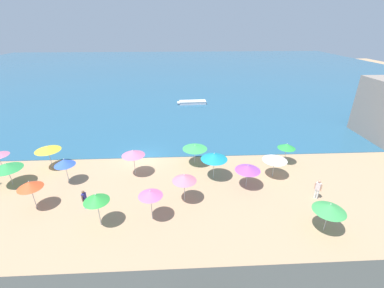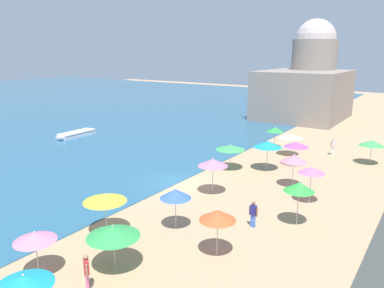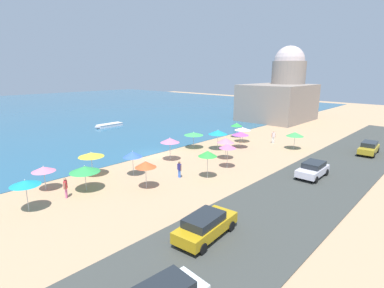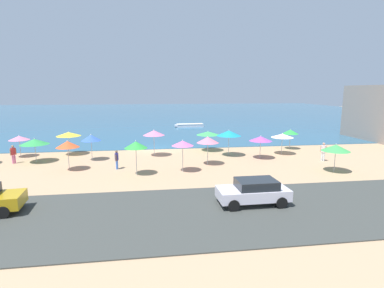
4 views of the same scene
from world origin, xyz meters
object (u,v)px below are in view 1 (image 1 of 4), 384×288
Objects in this scene: beach_umbrella_4 at (195,147)px; beach_umbrella_13 at (133,153)px; skiff_nearshore at (192,102)px; beach_umbrella_10 at (248,168)px; beach_umbrella_5 at (96,198)px; beach_umbrella_7 at (30,185)px; beach_umbrella_1 at (7,166)px; beach_umbrella_14 at (214,156)px; beach_umbrella_3 at (184,178)px; beach_umbrella_15 at (330,208)px; bather_0 at (318,188)px; beach_umbrella_11 at (48,149)px; bather_2 at (84,198)px; beach_umbrella_9 at (64,162)px; beach_umbrella_0 at (275,158)px; beach_umbrella_2 at (150,193)px; beach_umbrella_6 at (287,146)px.

beach_umbrella_4 is 0.93× the size of beach_umbrella_13.
beach_umbrella_10 is at bearing -82.41° from skiff_nearshore.
beach_umbrella_7 is at bearing 158.76° from beach_umbrella_5.
beach_umbrella_1 is at bearing -170.07° from beach_umbrella_4.
beach_umbrella_3 is at bearing -130.17° from beach_umbrella_14.
beach_umbrella_13 reaches higher than beach_umbrella_15.
beach_umbrella_5 is 1.22× the size of beach_umbrella_10.
beach_umbrella_14 is 9.87m from beach_umbrella_15.
beach_umbrella_11 is at bearing 165.51° from bather_0.
beach_umbrella_9 is at bearing 126.31° from bather_2.
beach_umbrella_7 reaches higher than beach_umbrella_0.
beach_umbrella_4 is 11.09m from bather_2.
beach_umbrella_13 is at bearing 10.29° from beach_umbrella_9.
beach_umbrella_7 is at bearing 177.91° from bather_2.
beach_umbrella_3 is 10.91m from beach_umbrella_9.
beach_umbrella_5 reaches higher than bather_0.
beach_umbrella_1 is at bearing -179.57° from beach_umbrella_0.
beach_umbrella_1 is (-23.76, -0.18, -0.02)m from beach_umbrella_0.
beach_umbrella_2 reaches higher than beach_umbrella_6.
beach_umbrella_13 is at bearing -106.08° from skiff_nearshore.
beach_umbrella_13 is at bearing 109.06° from beach_umbrella_2.
beach_umbrella_3 is 1.03× the size of beach_umbrella_9.
beach_umbrella_3 is 1.47× the size of bather_0.
beach_umbrella_0 is 18.83m from beach_umbrella_9.
beach_umbrella_10 is (11.56, 4.15, -0.45)m from beach_umbrella_5.
skiff_nearshore is (2.06, 27.37, -1.90)m from beach_umbrella_3.
beach_umbrella_14 is at bearing 149.93° from beach_umbrella_10.
beach_umbrella_1 is 25.95m from beach_umbrella_15.
beach_umbrella_6 is 9.52m from beach_umbrella_15.
beach_umbrella_4 is 0.91× the size of beach_umbrella_5.
beach_umbrella_14 is at bearing -88.32° from skiff_nearshore.
beach_umbrella_0 is 9.01m from beach_umbrella_3.
beach_umbrella_0 is at bearing 0.26° from beach_umbrella_9.
beach_umbrella_3 is 1.11× the size of beach_umbrella_15.
beach_umbrella_14 is at bearing 0.41° from beach_umbrella_9.
beach_umbrella_13 is at bearing 77.58° from beach_umbrella_5.
skiff_nearshore is (-8.39, 21.66, -1.63)m from beach_umbrella_6.
beach_umbrella_13 reaches higher than beach_umbrella_10.
beach_umbrella_3 is at bearing -162.69° from beach_umbrella_10.
beach_umbrella_9 is at bearing 146.81° from beach_umbrella_2.
beach_umbrella_0 is 0.88× the size of beach_umbrella_3.
beach_umbrella_7 is at bearing -76.56° from beach_umbrella_11.
beach_umbrella_4 is at bearing -92.31° from skiff_nearshore.
beach_umbrella_10 is at bearing -3.80° from beach_umbrella_1.
beach_umbrella_3 is 0.94× the size of beach_umbrella_5.
bather_2 is 29.49m from skiff_nearshore.
beach_umbrella_14 is 0.51× the size of skiff_nearshore.
beach_umbrella_11 is (2.22, 2.92, 0.23)m from beach_umbrella_1.
beach_umbrella_1 is 1.57× the size of bather_2.
beach_umbrella_0 is at bearing 26.18° from beach_umbrella_2.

